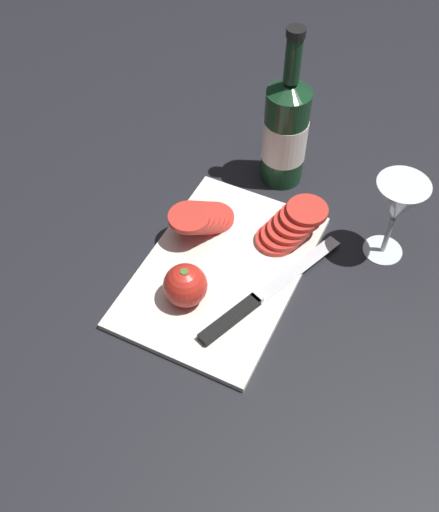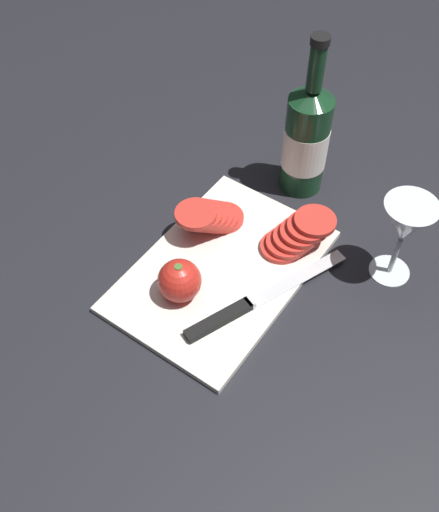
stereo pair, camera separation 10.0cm
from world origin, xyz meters
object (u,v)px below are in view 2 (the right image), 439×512
at_px(whole_tomato, 180,281).
at_px(wine_glass, 405,226).
at_px(knife, 237,310).
at_px(tomato_slice_stack_far, 210,216).
at_px(tomato_slice_stack_near, 297,235).
at_px(wine_bottle, 307,140).

bearing_deg(whole_tomato, wine_glass, 133.99).
relative_size(knife, tomato_slice_stack_far, 2.30).
height_order(whole_tomato, tomato_slice_stack_far, whole_tomato).
height_order(whole_tomato, tomato_slice_stack_near, whole_tomato).
bearing_deg(wine_bottle, wine_glass, 67.25).
height_order(wine_bottle, tomato_slice_stack_far, wine_bottle).
xyz_separation_m(knife, tomato_slice_stack_far, (-0.13, -0.14, 0.02)).
height_order(knife, tomato_slice_stack_far, tomato_slice_stack_far).
relative_size(wine_glass, whole_tomato, 2.24).
height_order(whole_tomato, knife, whole_tomato).
distance_m(wine_glass, whole_tomato, 0.37).
height_order(wine_glass, whole_tomato, wine_glass).
xyz_separation_m(tomato_slice_stack_near, tomato_slice_stack_far, (0.05, -0.15, 0.00)).
xyz_separation_m(wine_glass, tomato_slice_stack_far, (0.10, -0.31, -0.08)).
xyz_separation_m(wine_glass, whole_tomato, (0.25, -0.26, -0.07)).
bearing_deg(knife, wine_glass, -13.73).
xyz_separation_m(whole_tomato, knife, (-0.02, 0.10, -0.03)).
relative_size(whole_tomato, tomato_slice_stack_near, 0.60).
bearing_deg(tomato_slice_stack_far, tomato_slice_stack_near, 108.83).
bearing_deg(knife, wine_bottle, 33.85).
height_order(wine_glass, tomato_slice_stack_near, wine_glass).
bearing_deg(knife, tomato_slice_stack_far, 70.45).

